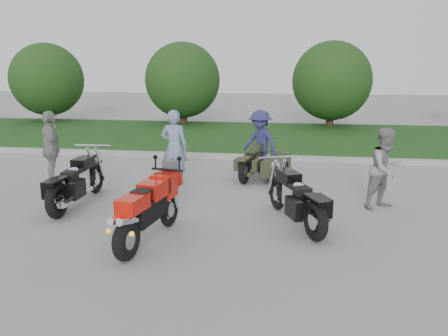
# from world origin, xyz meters

# --- Properties ---
(ground) EXTENTS (80.00, 80.00, 0.00)m
(ground) POSITION_xyz_m (0.00, 0.00, 0.00)
(ground) COLOR #9A9A95
(ground) RESTS_ON ground
(curb) EXTENTS (60.00, 0.30, 0.15)m
(curb) POSITION_xyz_m (0.00, 6.00, 0.07)
(curb) COLOR #A19F97
(curb) RESTS_ON ground
(grass_strip) EXTENTS (60.00, 8.00, 0.14)m
(grass_strip) POSITION_xyz_m (0.00, 10.15, 0.07)
(grass_strip) COLOR #2C5A1F
(grass_strip) RESTS_ON ground
(tree_far_left) EXTENTS (3.60, 3.60, 4.00)m
(tree_far_left) POSITION_xyz_m (-10.00, 13.50, 2.19)
(tree_far_left) COLOR #3F2B1C
(tree_far_left) RESTS_ON ground
(tree_mid_left) EXTENTS (3.60, 3.60, 4.00)m
(tree_mid_left) POSITION_xyz_m (-3.00, 13.50, 2.19)
(tree_mid_left) COLOR #3F2B1C
(tree_mid_left) RESTS_ON ground
(tree_mid_right) EXTENTS (3.60, 3.60, 4.00)m
(tree_mid_right) POSITION_xyz_m (4.00, 13.50, 2.19)
(tree_mid_right) COLOR #3F2B1C
(tree_mid_right) RESTS_ON ground
(sportbike_red) EXTENTS (0.61, 2.16, 1.03)m
(sportbike_red) POSITION_xyz_m (-0.14, -0.81, 0.60)
(sportbike_red) COLOR black
(sportbike_red) RESTS_ON ground
(cruiser_left) EXTENTS (0.42, 2.46, 0.95)m
(cruiser_left) POSITION_xyz_m (-2.25, 0.85, 0.48)
(cruiser_left) COLOR black
(cruiser_left) RESTS_ON ground
(cruiser_right) EXTENTS (1.12, 2.27, 0.93)m
(cruiser_right) POSITION_xyz_m (2.29, 0.37, 0.47)
(cruiser_right) COLOR black
(cruiser_right) RESTS_ON ground
(cruiser_sidecar) EXTENTS (1.30, 2.09, 0.81)m
(cruiser_sidecar) POSITION_xyz_m (1.56, 3.67, 0.38)
(cruiser_sidecar) COLOR black
(cruiser_sidecar) RESTS_ON ground
(person_stripe) EXTENTS (0.71, 0.50, 1.84)m
(person_stripe) POSITION_xyz_m (-0.67, 2.92, 0.92)
(person_stripe) COLOR #7883A4
(person_stripe) RESTS_ON ground
(person_grey) EXTENTS (1.03, 0.99, 1.67)m
(person_grey) POSITION_xyz_m (4.07, 1.65, 0.83)
(person_grey) COLOR gray
(person_grey) RESTS_ON ground
(person_denim) EXTENTS (1.26, 1.18, 1.71)m
(person_denim) POSITION_xyz_m (1.34, 4.36, 0.85)
(person_denim) COLOR navy
(person_denim) RESTS_ON ground
(person_back) EXTENTS (0.97, 1.15, 1.84)m
(person_back) POSITION_xyz_m (-3.51, 2.21, 0.92)
(person_back) COLOR gray
(person_back) RESTS_ON ground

